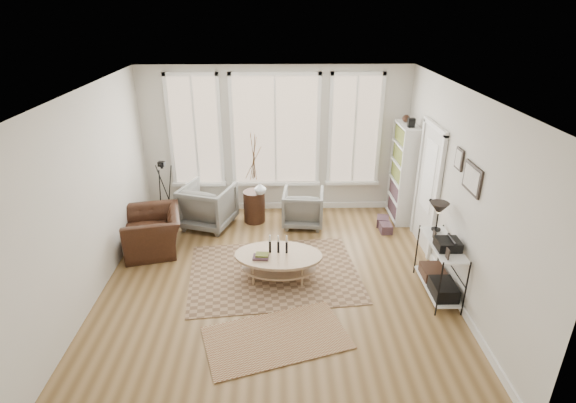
{
  "coord_description": "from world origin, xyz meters",
  "views": [
    {
      "loc": [
        0.06,
        -5.79,
        3.97
      ],
      "look_at": [
        0.2,
        0.6,
        1.1
      ],
      "focal_mm": 28.0,
      "sensor_mm": 36.0,
      "label": 1
    }
  ],
  "objects_px": {
    "armchair_left": "(208,206)",
    "armchair_right": "(303,208)",
    "low_shelf": "(440,263)",
    "coffee_table": "(278,260)",
    "bookcase": "(403,173)",
    "side_table": "(253,181)",
    "accent_chair": "(153,231)"
  },
  "relations": [
    {
      "from": "armchair_left",
      "to": "armchair_right",
      "type": "relative_size",
      "value": 1.18
    },
    {
      "from": "low_shelf",
      "to": "coffee_table",
      "type": "xyz_separation_m",
      "value": [
        -2.34,
        0.43,
        -0.18
      ]
    },
    {
      "from": "bookcase",
      "to": "armchair_left",
      "type": "relative_size",
      "value": 2.26
    },
    {
      "from": "low_shelf",
      "to": "side_table",
      "type": "height_order",
      "value": "side_table"
    },
    {
      "from": "armchair_left",
      "to": "bookcase",
      "type": "bearing_deg",
      "value": -157.26
    },
    {
      "from": "low_shelf",
      "to": "armchair_right",
      "type": "xyz_separation_m",
      "value": [
        -1.86,
        2.26,
        -0.16
      ]
    },
    {
      "from": "low_shelf",
      "to": "armchair_left",
      "type": "height_order",
      "value": "low_shelf"
    },
    {
      "from": "coffee_table",
      "to": "side_table",
      "type": "distance_m",
      "value": 2.12
    },
    {
      "from": "bookcase",
      "to": "armchair_left",
      "type": "bearing_deg",
      "value": -176.01
    },
    {
      "from": "side_table",
      "to": "low_shelf",
      "type": "bearing_deg",
      "value": -40.95
    },
    {
      "from": "coffee_table",
      "to": "armchair_right",
      "type": "relative_size",
      "value": 1.81
    },
    {
      "from": "coffee_table",
      "to": "side_table",
      "type": "xyz_separation_m",
      "value": [
        -0.46,
        2.0,
        0.51
      ]
    },
    {
      "from": "armchair_left",
      "to": "armchair_right",
      "type": "height_order",
      "value": "armchair_left"
    },
    {
      "from": "armchair_right",
      "to": "side_table",
      "type": "height_order",
      "value": "side_table"
    },
    {
      "from": "armchair_right",
      "to": "accent_chair",
      "type": "bearing_deg",
      "value": 24.58
    },
    {
      "from": "bookcase",
      "to": "accent_chair",
      "type": "bearing_deg",
      "value": -165.73
    },
    {
      "from": "bookcase",
      "to": "side_table",
      "type": "xyz_separation_m",
      "value": [
        -2.86,
        -0.09,
        -0.12
      ]
    },
    {
      "from": "low_shelf",
      "to": "armchair_right",
      "type": "relative_size",
      "value": 1.68
    },
    {
      "from": "armchair_right",
      "to": "accent_chair",
      "type": "xyz_separation_m",
      "value": [
        -2.63,
        -0.9,
        -0.0
      ]
    },
    {
      "from": "coffee_table",
      "to": "armchair_right",
      "type": "distance_m",
      "value": 1.9
    },
    {
      "from": "armchair_left",
      "to": "accent_chair",
      "type": "relative_size",
      "value": 0.85
    },
    {
      "from": "bookcase",
      "to": "armchair_right",
      "type": "xyz_separation_m",
      "value": [
        -1.92,
        -0.26,
        -0.6
      ]
    },
    {
      "from": "coffee_table",
      "to": "accent_chair",
      "type": "height_order",
      "value": "accent_chair"
    },
    {
      "from": "accent_chair",
      "to": "armchair_left",
      "type": "bearing_deg",
      "value": 123.6
    },
    {
      "from": "armchair_right",
      "to": "side_table",
      "type": "distance_m",
      "value": 1.07
    },
    {
      "from": "armchair_left",
      "to": "coffee_table",
      "type": "bearing_deg",
      "value": 144.56
    },
    {
      "from": "armchair_left",
      "to": "accent_chair",
      "type": "xyz_separation_m",
      "value": [
        -0.82,
        -0.9,
        -0.07
      ]
    },
    {
      "from": "bookcase",
      "to": "armchair_left",
      "type": "height_order",
      "value": "bookcase"
    },
    {
      "from": "coffee_table",
      "to": "armchair_left",
      "type": "distance_m",
      "value": 2.26
    },
    {
      "from": "low_shelf",
      "to": "coffee_table",
      "type": "distance_m",
      "value": 2.39
    },
    {
      "from": "bookcase",
      "to": "low_shelf",
      "type": "xyz_separation_m",
      "value": [
        -0.06,
        -2.52,
        -0.44
      ]
    },
    {
      "from": "side_table",
      "to": "armchair_left",
      "type": "bearing_deg",
      "value": -168.83
    }
  ]
}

